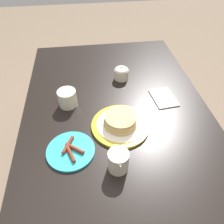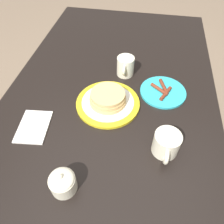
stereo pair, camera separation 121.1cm
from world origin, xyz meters
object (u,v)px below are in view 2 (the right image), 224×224
coffee_mug (166,144)px  napkin (34,126)px  pancake_plate (107,100)px  creamer_pitcher (125,66)px  sugar_bowl (63,182)px  side_plate_bacon (163,92)px

coffee_mug → napkin: coffee_mug is taller
pancake_plate → creamer_pitcher: size_ratio=2.19×
coffee_mug → napkin: bearing=-92.2°
coffee_mug → sugar_bowl: size_ratio=1.46×
pancake_plate → coffee_mug: coffee_mug is taller
side_plate_bacon → napkin: (0.26, -0.46, -0.00)m
pancake_plate → coffee_mug: 0.29m
side_plate_bacon → creamer_pitcher: bearing=-119.2°
creamer_pitcher → sugar_bowl: size_ratio=1.45×
coffee_mug → sugar_bowl: 0.34m
pancake_plate → napkin: 0.29m
pancake_plate → napkin: bearing=-56.5°
pancake_plate → napkin: size_ratio=1.58×
napkin → coffee_mug: bearing=87.8°
coffee_mug → creamer_pitcher: creamer_pitcher is taller
creamer_pitcher → side_plate_bacon: bearing=60.8°
pancake_plate → coffee_mug: size_ratio=2.17×
creamer_pitcher → sugar_bowl: creamer_pitcher is taller
side_plate_bacon → pancake_plate: bearing=-64.3°
sugar_bowl → napkin: 0.27m
side_plate_bacon → sugar_bowl: (0.46, -0.28, 0.03)m
creamer_pitcher → sugar_bowl: 0.56m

